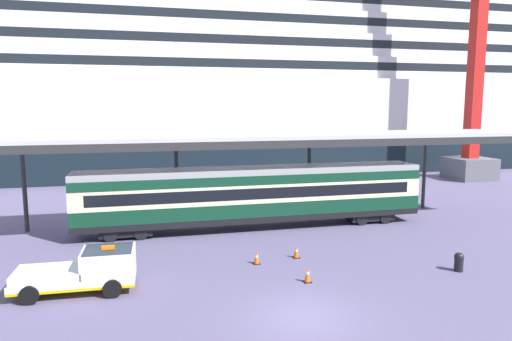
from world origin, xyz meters
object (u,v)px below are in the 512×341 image
at_px(traffic_cone_near, 296,252).
at_px(quay_bollard, 459,261).
at_px(train_carriage, 254,194).
at_px(traffic_cone_far, 257,257).
at_px(traffic_cone_mid, 308,274).
at_px(service_truck, 87,270).
at_px(dockside_crane, 488,3).
at_px(cruise_ship, 315,70).

relative_size(traffic_cone_near, quay_bollard, 0.73).
height_order(train_carriage, traffic_cone_far, train_carriage).
bearing_deg(traffic_cone_mid, traffic_cone_near, 79.69).
bearing_deg(service_truck, traffic_cone_mid, -7.93).
relative_size(traffic_cone_far, dockside_crane, 0.01).
height_order(cruise_ship, service_truck, cruise_ship).
bearing_deg(service_truck, dockside_crane, 30.84).
relative_size(traffic_cone_far, quay_bollard, 0.74).
distance_m(traffic_cone_near, dockside_crane, 40.44).
bearing_deg(service_truck, train_carriage, 41.87).
distance_m(dockside_crane, quay_bollard, 38.05).
bearing_deg(traffic_cone_far, traffic_cone_mid, -60.81).
xyz_separation_m(traffic_cone_far, dockside_crane, (31.12, 21.79, 18.73)).
bearing_deg(cruise_ship, train_carriage, -116.73).
xyz_separation_m(train_carriage, dockside_crane, (29.54, 14.72, 16.77)).
bearing_deg(traffic_cone_near, service_truck, -168.68).
bearing_deg(quay_bollard, train_carriage, 127.09).
bearing_deg(dockside_crane, traffic_cone_far, -145.00).
bearing_deg(traffic_cone_mid, cruise_ship, 68.85).
xyz_separation_m(train_carriage, service_truck, (-9.76, -8.75, -1.32)).
height_order(traffic_cone_near, traffic_cone_far, traffic_cone_far).
bearing_deg(traffic_cone_mid, service_truck, 172.07).
bearing_deg(traffic_cone_mid, traffic_cone_far, 119.19).
bearing_deg(traffic_cone_far, dockside_crane, 35.00).
bearing_deg(traffic_cone_far, train_carriage, 77.43).
height_order(service_truck, quay_bollard, service_truck).
relative_size(cruise_ship, service_truck, 24.18).
relative_size(service_truck, traffic_cone_mid, 6.78).
xyz_separation_m(service_truck, traffic_cone_mid, (9.89, -1.38, -0.61)).
distance_m(service_truck, dockside_crane, 49.22).
distance_m(traffic_cone_near, quay_bollard, 8.21).
xyz_separation_m(traffic_cone_near, quay_bollard, (7.22, -3.91, 0.17)).
distance_m(train_carriage, traffic_cone_near, 6.97).
height_order(service_truck, traffic_cone_near, service_truck).
bearing_deg(traffic_cone_near, train_carriage, 96.53).
height_order(cruise_ship, dockside_crane, dockside_crane).
distance_m(traffic_cone_far, dockside_crane, 42.36).
relative_size(service_truck, quay_bollard, 5.48).
bearing_deg(cruise_ship, dockside_crane, -58.80).
relative_size(train_carriage, traffic_cone_mid, 29.80).
relative_size(train_carriage, traffic_cone_far, 32.59).
relative_size(cruise_ship, quay_bollard, 132.47).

